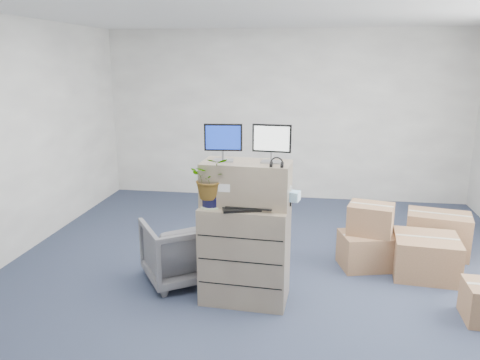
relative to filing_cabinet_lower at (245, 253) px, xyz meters
name	(u,v)px	position (x,y,z in m)	size (l,w,h in m)	color
ground	(262,293)	(0.16, 0.13, -0.48)	(7.00, 7.00, 0.00)	#283448
wall_back	(285,116)	(0.16, 3.64, 0.92)	(6.00, 0.02, 2.80)	#B9B6B0
filing_cabinet_lower	(245,253)	(0.00, 0.00, 0.00)	(0.83, 0.51, 0.96)	#84705B
filing_cabinet_upper	(246,183)	(0.00, 0.05, 0.69)	(0.83, 0.41, 0.41)	#84705B
monitor_left	(223,140)	(-0.22, 0.05, 1.09)	(0.36, 0.15, 0.35)	#99999E
monitor_right	(272,141)	(0.24, 0.05, 1.10)	(0.36, 0.15, 0.36)	#99999E
headphones	(277,163)	(0.30, -0.12, 0.93)	(0.12, 0.12, 0.01)	black
keyboard	(249,208)	(0.05, -0.10, 0.49)	(0.49, 0.20, 0.03)	black
mouse	(278,209)	(0.31, -0.10, 0.50)	(0.09, 0.06, 0.03)	silver
water_bottle	(258,194)	(0.12, 0.03, 0.59)	(0.06, 0.06, 0.22)	#94969C
phone_dock	(238,199)	(-0.08, 0.05, 0.52)	(0.06, 0.05, 0.13)	silver
external_drive	(281,201)	(0.33, 0.10, 0.51)	(0.19, 0.15, 0.06)	black
tissue_box	(287,195)	(0.39, 0.05, 0.59)	(0.24, 0.12, 0.09)	#3D92D2
potted_plant	(211,184)	(-0.31, -0.09, 0.71)	(0.46, 0.48, 0.40)	#ADC49E
office_chair	(180,247)	(-0.74, 0.30, -0.11)	(0.71, 0.67, 0.73)	#57575C
cardboard_boxes	(419,248)	(1.84, 0.93, -0.22)	(1.63, 2.04, 0.73)	#886141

